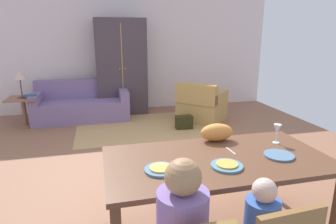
{
  "coord_description": "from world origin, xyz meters",
  "views": [
    {
      "loc": [
        -0.71,
        -3.4,
        1.76
      ],
      "look_at": [
        0.09,
        -0.14,
        0.85
      ],
      "focal_mm": 30.68,
      "sensor_mm": 36.0,
      "label": 1
    }
  ],
  "objects_px": {
    "cat": "(217,132)",
    "table_lamp": "(19,75)",
    "book_lower": "(31,97)",
    "book_upper": "(30,96)",
    "handbag": "(184,122)",
    "wine_glass": "(277,130)",
    "couch": "(82,105)",
    "side_table": "(24,108)",
    "armchair": "(201,106)",
    "plate_near_woman": "(279,155)",
    "dining_table": "(217,165)",
    "armoire": "(121,67)",
    "plate_near_man": "(161,170)",
    "plate_near_child": "(227,166)"
  },
  "relations": [
    {
      "from": "armchair",
      "to": "book_lower",
      "type": "bearing_deg",
      "value": 173.08
    },
    {
      "from": "cat",
      "to": "table_lamp",
      "type": "distance_m",
      "value": 4.32
    },
    {
      "from": "book_lower",
      "to": "handbag",
      "type": "bearing_deg",
      "value": -17.01
    },
    {
      "from": "dining_table",
      "to": "couch",
      "type": "relative_size",
      "value": 0.97
    },
    {
      "from": "plate_near_child",
      "to": "armoire",
      "type": "relative_size",
      "value": 0.12
    },
    {
      "from": "armoire",
      "to": "cat",
      "type": "bearing_deg",
      "value": -82.21
    },
    {
      "from": "armoire",
      "to": "book_upper",
      "type": "distance_m",
      "value": 1.98
    },
    {
      "from": "plate_near_child",
      "to": "plate_near_woman",
      "type": "xyz_separation_m",
      "value": [
        0.51,
        0.08,
        0.0
      ]
    },
    {
      "from": "couch",
      "to": "plate_near_woman",
      "type": "bearing_deg",
      "value": -66.86
    },
    {
      "from": "wine_glass",
      "to": "side_table",
      "type": "bearing_deg",
      "value": 129.51
    },
    {
      "from": "plate_near_child",
      "to": "plate_near_woman",
      "type": "bearing_deg",
      "value": 8.84
    },
    {
      "from": "dining_table",
      "to": "armoire",
      "type": "distance_m",
      "value": 4.51
    },
    {
      "from": "plate_near_woman",
      "to": "cat",
      "type": "distance_m",
      "value": 0.61
    },
    {
      "from": "armchair",
      "to": "book_upper",
      "type": "xyz_separation_m",
      "value": [
        -3.36,
        0.39,
        0.3
      ]
    },
    {
      "from": "plate_near_man",
      "to": "armoire",
      "type": "relative_size",
      "value": 0.12
    },
    {
      "from": "cat",
      "to": "side_table",
      "type": "xyz_separation_m",
      "value": [
        -2.53,
        3.5,
        -0.47
      ]
    },
    {
      "from": "armchair",
      "to": "armoire",
      "type": "bearing_deg",
      "value": 146.07
    },
    {
      "from": "dining_table",
      "to": "side_table",
      "type": "height_order",
      "value": "dining_table"
    },
    {
      "from": "book_upper",
      "to": "couch",
      "type": "bearing_deg",
      "value": 18.29
    },
    {
      "from": "cat",
      "to": "couch",
      "type": "bearing_deg",
      "value": 114.17
    },
    {
      "from": "couch",
      "to": "book_upper",
      "type": "height_order",
      "value": "couch"
    },
    {
      "from": "couch",
      "to": "side_table",
      "type": "height_order",
      "value": "couch"
    },
    {
      "from": "plate_near_man",
      "to": "side_table",
      "type": "bearing_deg",
      "value": 114.97
    },
    {
      "from": "book_lower",
      "to": "book_upper",
      "type": "bearing_deg",
      "value": -139.17
    },
    {
      "from": "plate_near_woman",
      "to": "armchair",
      "type": "xyz_separation_m",
      "value": [
        0.62,
        3.54,
        -0.45
      ]
    },
    {
      "from": "dining_table",
      "to": "book_lower",
      "type": "relative_size",
      "value": 8.51
    },
    {
      "from": "table_lamp",
      "to": "plate_near_child",
      "type": "bearing_deg",
      "value": -59.65
    },
    {
      "from": "couch",
      "to": "armchair",
      "type": "relative_size",
      "value": 1.59
    },
    {
      "from": "couch",
      "to": "side_table",
      "type": "relative_size",
      "value": 3.32
    },
    {
      "from": "wine_glass",
      "to": "armchair",
      "type": "xyz_separation_m",
      "value": [
        0.46,
        3.26,
        -0.57
      ]
    },
    {
      "from": "handbag",
      "to": "armchair",
      "type": "bearing_deg",
      "value": 41.87
    },
    {
      "from": "wine_glass",
      "to": "armchair",
      "type": "bearing_deg",
      "value": 81.97
    },
    {
      "from": "wine_glass",
      "to": "couch",
      "type": "bearing_deg",
      "value": 116.46
    },
    {
      "from": "armoire",
      "to": "book_upper",
      "type": "height_order",
      "value": "armoire"
    },
    {
      "from": "table_lamp",
      "to": "cat",
      "type": "bearing_deg",
      "value": -54.19
    },
    {
      "from": "couch",
      "to": "armoire",
      "type": "xyz_separation_m",
      "value": [
        0.89,
        0.34,
        0.75
      ]
    },
    {
      "from": "dining_table",
      "to": "armoire",
      "type": "xyz_separation_m",
      "value": [
        -0.41,
        4.48,
        0.36
      ]
    },
    {
      "from": "table_lamp",
      "to": "book_upper",
      "type": "distance_m",
      "value": 0.42
    },
    {
      "from": "plate_near_child",
      "to": "handbag",
      "type": "distance_m",
      "value": 3.28
    },
    {
      "from": "plate_near_child",
      "to": "armchair",
      "type": "height_order",
      "value": "armchair"
    },
    {
      "from": "armchair",
      "to": "table_lamp",
      "type": "relative_size",
      "value": 2.24
    },
    {
      "from": "plate_near_woman",
      "to": "cat",
      "type": "bearing_deg",
      "value": 127.38
    },
    {
      "from": "plate_near_man",
      "to": "table_lamp",
      "type": "distance_m",
      "value": 4.42
    },
    {
      "from": "handbag",
      "to": "wine_glass",
      "type": "bearing_deg",
      "value": -88.9
    },
    {
      "from": "plate_near_child",
      "to": "cat",
      "type": "height_order",
      "value": "cat"
    },
    {
      "from": "plate_near_woman",
      "to": "table_lamp",
      "type": "xyz_separation_m",
      "value": [
        -2.89,
        3.98,
        0.24
      ]
    },
    {
      "from": "book_upper",
      "to": "armchair",
      "type": "bearing_deg",
      "value": -6.62
    },
    {
      "from": "plate_near_man",
      "to": "armchair",
      "type": "distance_m",
      "value": 3.95
    },
    {
      "from": "dining_table",
      "to": "handbag",
      "type": "xyz_separation_m",
      "value": [
        0.62,
        2.98,
        -0.56
      ]
    },
    {
      "from": "table_lamp",
      "to": "plate_near_man",
      "type": "bearing_deg",
      "value": -65.03
    }
  ]
}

